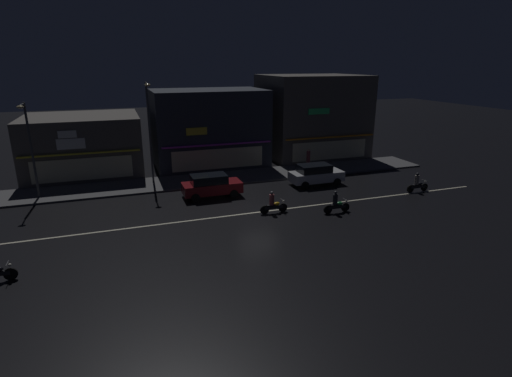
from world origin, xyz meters
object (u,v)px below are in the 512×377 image
at_px(streetlamp_west, 30,143).
at_px(motorcycle_following, 336,204).
at_px(parked_car_near_kerb, 211,185).
at_px(pedestrian_on_sidewalk, 308,159).
at_px(traffic_cone, 235,183).
at_px(parked_car_trailing, 316,174).
at_px(motorcycle_lead, 417,184).
at_px(streetlamp_mid, 149,125).
at_px(motorcycle_opposite_lane, 273,204).

xyz_separation_m(streetlamp_west, motorcycle_following, (18.96, -9.55, -3.52)).
bearing_deg(parked_car_near_kerb, pedestrian_on_sidewalk, -155.56).
relative_size(motorcycle_following, traffic_cone, 3.45).
xyz_separation_m(parked_car_trailing, motorcycle_lead, (6.44, -4.34, -0.24)).
relative_size(parked_car_trailing, motorcycle_following, 2.26).
bearing_deg(traffic_cone, motorcycle_lead, -24.58).
distance_m(streetlamp_west, traffic_cone, 14.95).
height_order(streetlamp_west, streetlamp_mid, streetlamp_mid).
distance_m(parked_car_trailing, motorcycle_opposite_lane, 7.57).
distance_m(pedestrian_on_sidewalk, motorcycle_following, 11.15).
height_order(streetlamp_mid, motorcycle_lead, streetlamp_mid).
distance_m(parked_car_near_kerb, traffic_cone, 3.00).
height_order(motorcycle_opposite_lane, traffic_cone, motorcycle_opposite_lane).
bearing_deg(parked_car_near_kerb, motorcycle_following, 139.09).
relative_size(motorcycle_lead, motorcycle_following, 1.00).
bearing_deg(streetlamp_mid, streetlamp_west, -170.86).
bearing_deg(motorcycle_lead, parked_car_near_kerb, 166.99).
xyz_separation_m(pedestrian_on_sidewalk, motorcycle_following, (-3.22, -10.67, -0.37)).
xyz_separation_m(streetlamp_mid, parked_car_near_kerb, (3.70, -4.84, -3.90)).
relative_size(streetlamp_mid, traffic_cone, 14.47).
bearing_deg(motorcycle_opposite_lane, parked_car_near_kerb, -62.69).
xyz_separation_m(motorcycle_lead, motorcycle_opposite_lane, (-12.12, -0.65, 0.00)).
height_order(streetlamp_west, parked_car_trailing, streetlamp_west).
distance_m(motorcycle_following, motorcycle_opposite_lane, 4.16).
height_order(pedestrian_on_sidewalk, traffic_cone, pedestrian_on_sidewalk).
xyz_separation_m(pedestrian_on_sidewalk, parked_car_trailing, (-1.48, -4.38, -0.14)).
bearing_deg(traffic_cone, motorcycle_opposite_lane, -84.02).
bearing_deg(streetlamp_west, parked_car_trailing, -8.95).
height_order(motorcycle_lead, traffic_cone, motorcycle_lead).
height_order(streetlamp_west, motorcycle_opposite_lane, streetlamp_west).
height_order(motorcycle_lead, motorcycle_following, same).
bearing_deg(parked_car_near_kerb, motorcycle_opposite_lane, 122.57).
bearing_deg(pedestrian_on_sidewalk, parked_car_trailing, 13.27).
xyz_separation_m(pedestrian_on_sidewalk, parked_car_near_kerb, (-10.19, -4.63, -0.14)).
bearing_deg(motorcycle_opposite_lane, streetlamp_mid, -60.19).
xyz_separation_m(motorcycle_opposite_lane, traffic_cone, (-0.68, 6.50, -0.36)).
relative_size(streetlamp_mid, motorcycle_opposite_lane, 4.19).
bearing_deg(streetlamp_mid, parked_car_trailing, -20.30).
relative_size(streetlamp_mid, motorcycle_following, 4.19).
height_order(streetlamp_mid, pedestrian_on_sidewalk, streetlamp_mid).
bearing_deg(traffic_cone, streetlamp_mid, 153.04).
distance_m(streetlamp_west, parked_car_trailing, 21.20).
xyz_separation_m(motorcycle_following, traffic_cone, (-4.63, 7.81, -0.36)).
height_order(parked_car_near_kerb, parked_car_trailing, same).
xyz_separation_m(parked_car_near_kerb, motorcycle_opposite_lane, (3.03, -4.74, -0.24)).
relative_size(streetlamp_west, motorcycle_opposite_lane, 3.56).
distance_m(streetlamp_west, motorcycle_following, 21.52).
bearing_deg(streetlamp_west, parked_car_near_kerb, -16.33).
bearing_deg(traffic_cone, parked_car_near_kerb, -142.96).
relative_size(parked_car_near_kerb, motorcycle_opposite_lane, 2.26).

